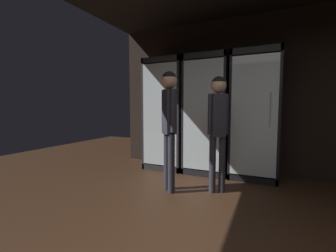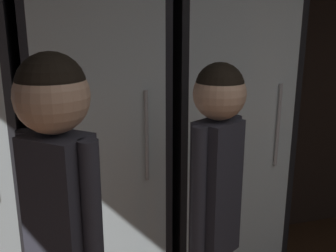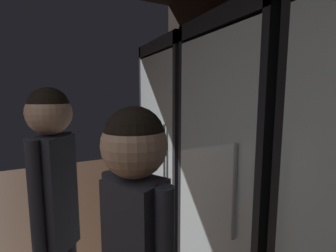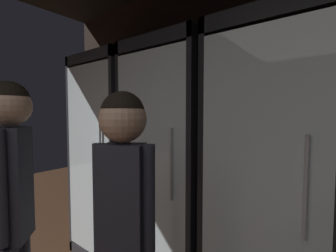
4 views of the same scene
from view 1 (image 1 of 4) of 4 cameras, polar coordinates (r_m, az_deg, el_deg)
name	(u,v)px [view 1 (image 1 of 4)]	position (r m, az deg, el deg)	size (l,w,h in m)	color
wall_back	(276,94)	(4.37, 25.61, 7.21)	(6.00, 0.06, 2.80)	black
cooler_far_left	(168,115)	(4.43, 0.01, 2.67)	(0.75, 0.69, 2.08)	#2B2B30
cooler_left	(208,116)	(4.16, 10.07, 2.51)	(0.75, 0.69, 2.08)	black
cooler_center	(255,117)	(4.04, 21.14, 2.20)	(0.75, 0.69, 2.08)	black
shopper_near	(218,118)	(3.14, 12.53, 1.94)	(0.26, 0.21, 1.59)	#2D2D38
shopper_far	(169,115)	(3.11, 0.30, 2.73)	(0.24, 0.23, 1.66)	#2D2D38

